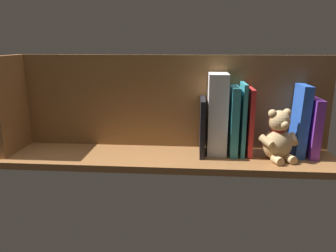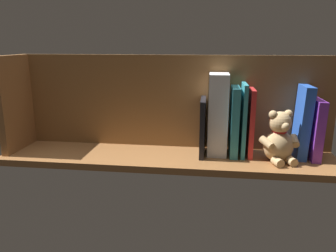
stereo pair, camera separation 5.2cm
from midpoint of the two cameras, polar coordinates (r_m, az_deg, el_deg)
The scene contains 11 objects.
ground_plane at distance 110.96cm, azimuth -1.35°, elevation -5.48°, with size 109.71×24.11×2.20cm, color brown.
shelf_back_panel at distance 115.93cm, azimuth -0.89°, elevation 4.22°, with size 109.71×1.50×32.29cm, color brown.
shelf_side_divider at distance 123.58cm, azimuth -26.62°, elevation 3.33°, with size 2.40×18.11×32.29cm, color brown.
book_0 at distance 115.65cm, azimuth 22.50°, elevation -0.24°, with size 2.77×11.59×19.15cm, color purple.
book_1 at distance 114.58cm, azimuth 20.68°, elevation 0.87°, with size 3.04×10.45×23.31cm, color blue.
teddy_bear at distance 108.78cm, azimuth 17.24°, elevation -1.95°, with size 12.57×12.47×16.39cm.
book_2 at distance 111.17cm, azimuth 12.60°, elevation 0.74°, with size 1.57×10.74×22.08cm, color red.
book_3 at distance 110.44cm, azimuth 11.42°, elevation 1.16°, with size 1.28×11.22×23.74cm, color teal.
book_4 at distance 110.17cm, azimuth 9.95°, elevation 0.91°, with size 2.49×11.38×22.66cm, color teal.
dictionary_thick_white at distance 109.82cm, azimuth 7.19°, elevation 2.06°, with size 6.30×10.21×26.74cm, color white.
book_5 at distance 109.24cm, azimuth 4.60°, elevation -0.09°, with size 1.54×13.26×18.74cm, color black.
Camera 1 is at (-8.47, 104.05, 36.60)cm, focal length 35.23 mm.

